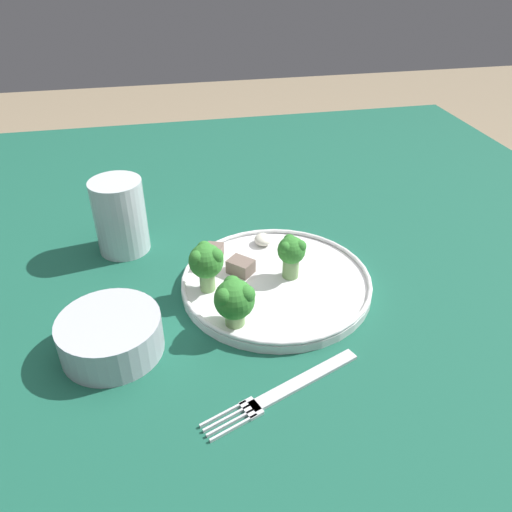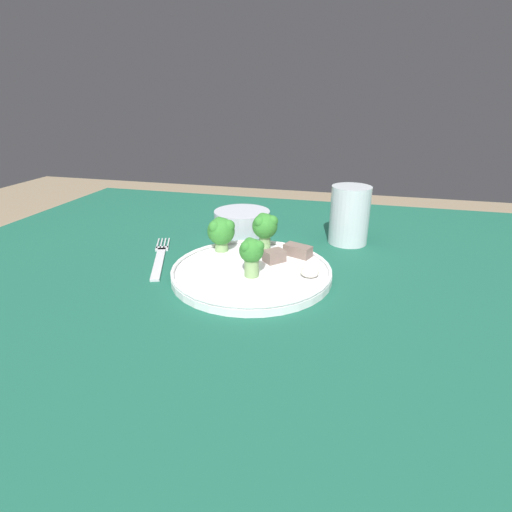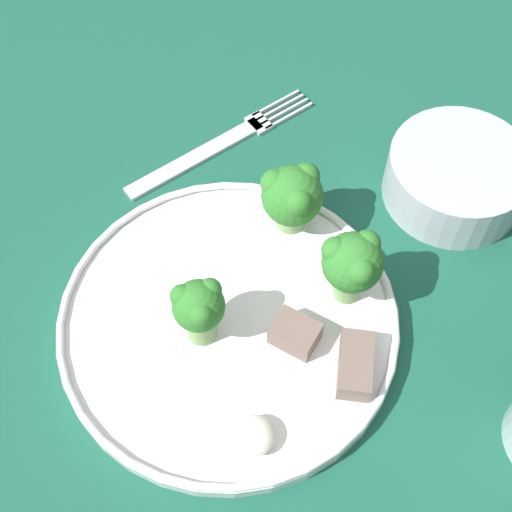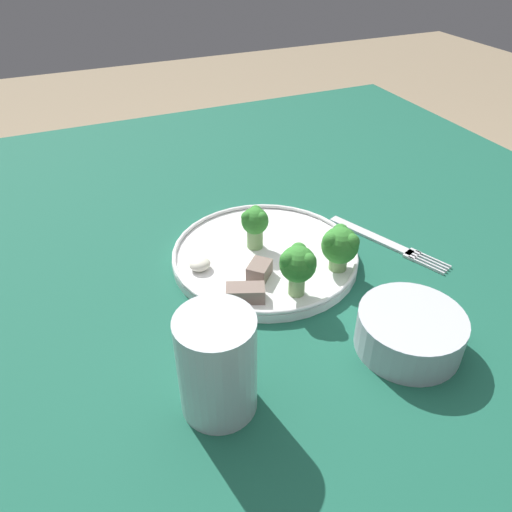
{
  "view_description": "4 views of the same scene",
  "coord_description": "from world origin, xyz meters",
  "px_view_note": "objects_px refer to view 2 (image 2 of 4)",
  "views": [
    {
      "loc": [
        -0.58,
        0.19,
        1.19
      ],
      "look_at": [
        -0.03,
        0.08,
        0.81
      ],
      "focal_mm": 35.0,
      "sensor_mm": 36.0,
      "label": 1
    },
    {
      "loc": [
        0.1,
        -0.51,
        1.05
      ],
      "look_at": [
        -0.05,
        0.05,
        0.81
      ],
      "focal_mm": 28.0,
      "sensor_mm": 36.0,
      "label": 2
    },
    {
      "loc": [
        0.19,
        0.01,
        1.26
      ],
      "look_at": [
        -0.08,
        0.08,
        0.82
      ],
      "focal_mm": 50.0,
      "sensor_mm": 36.0,
      "label": 3
    },
    {
      "loc": [
        0.18,
        0.57,
        1.19
      ],
      "look_at": [
        -0.03,
        0.07,
        0.8
      ],
      "focal_mm": 35.0,
      "sensor_mm": 36.0,
      "label": 4
    }
  ],
  "objects_px": {
    "cream_bowl": "(242,222)",
    "drinking_glass": "(349,218)",
    "dinner_plate": "(251,272)",
    "fork": "(160,258)"
  },
  "relations": [
    {
      "from": "dinner_plate",
      "to": "drinking_glass",
      "type": "bearing_deg",
      "value": 54.96
    },
    {
      "from": "cream_bowl",
      "to": "drinking_glass",
      "type": "bearing_deg",
      "value": -2.86
    },
    {
      "from": "dinner_plate",
      "to": "drinking_glass",
      "type": "distance_m",
      "value": 0.25
    },
    {
      "from": "cream_bowl",
      "to": "drinking_glass",
      "type": "xyz_separation_m",
      "value": [
        0.22,
        -0.01,
        0.03
      ]
    },
    {
      "from": "dinner_plate",
      "to": "fork",
      "type": "height_order",
      "value": "dinner_plate"
    },
    {
      "from": "dinner_plate",
      "to": "cream_bowl",
      "type": "xyz_separation_m",
      "value": [
        -0.08,
        0.21,
        0.01
      ]
    },
    {
      "from": "fork",
      "to": "cream_bowl",
      "type": "xyz_separation_m",
      "value": [
        0.1,
        0.18,
        0.02
      ]
    },
    {
      "from": "fork",
      "to": "drinking_glass",
      "type": "relative_size",
      "value": 1.66
    },
    {
      "from": "dinner_plate",
      "to": "drinking_glass",
      "type": "xyz_separation_m",
      "value": [
        0.14,
        0.2,
        0.04
      ]
    },
    {
      "from": "cream_bowl",
      "to": "dinner_plate",
      "type": "bearing_deg",
      "value": -69.86
    }
  ]
}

